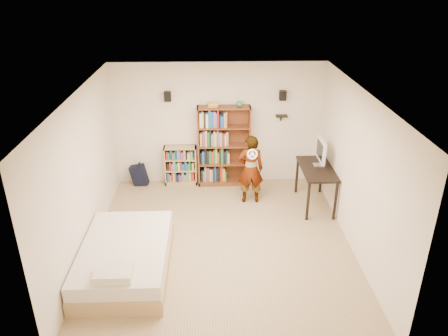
# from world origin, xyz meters

# --- Properties ---
(ground) EXTENTS (4.50, 5.00, 0.01)m
(ground) POSITION_xyz_m (0.00, 0.00, 0.00)
(ground) COLOR tan
(ground) RESTS_ON ground
(room_shell) EXTENTS (4.52, 5.02, 2.71)m
(room_shell) POSITION_xyz_m (0.00, 0.00, 1.76)
(room_shell) COLOR white
(room_shell) RESTS_ON ground
(crown_molding) EXTENTS (4.50, 5.00, 0.06)m
(crown_molding) POSITION_xyz_m (0.00, 0.00, 2.67)
(crown_molding) COLOR white
(crown_molding) RESTS_ON room_shell
(speaker_left) EXTENTS (0.14, 0.12, 0.20)m
(speaker_left) POSITION_xyz_m (-1.05, 2.40, 2.00)
(speaker_left) COLOR black
(speaker_left) RESTS_ON room_shell
(speaker_right) EXTENTS (0.14, 0.12, 0.20)m
(speaker_right) POSITION_xyz_m (1.35, 2.40, 2.00)
(speaker_right) COLOR black
(speaker_right) RESTS_ON room_shell
(wall_shelf) EXTENTS (0.25, 0.16, 0.02)m
(wall_shelf) POSITION_xyz_m (1.35, 2.41, 1.55)
(wall_shelf) COLOR black
(wall_shelf) RESTS_ON room_shell
(tall_bookshelf) EXTENTS (1.13, 0.33, 1.79)m
(tall_bookshelf) POSITION_xyz_m (0.12, 2.34, 0.89)
(tall_bookshelf) COLOR brown
(tall_bookshelf) RESTS_ON ground
(low_bookshelf) EXTENTS (0.71, 0.27, 0.88)m
(low_bookshelf) POSITION_xyz_m (-0.84, 2.37, 0.44)
(low_bookshelf) COLOR tan
(low_bookshelf) RESTS_ON ground
(computer_desk) EXTENTS (0.61, 1.23, 0.84)m
(computer_desk) POSITION_xyz_m (1.92, 1.29, 0.42)
(computer_desk) COLOR black
(computer_desk) RESTS_ON ground
(imac) EXTENTS (0.20, 0.56, 0.55)m
(imac) POSITION_xyz_m (1.98, 1.41, 1.11)
(imac) COLOR white
(imac) RESTS_ON computer_desk
(daybed) EXTENTS (1.36, 2.09, 0.62)m
(daybed) POSITION_xyz_m (-1.55, -0.72, 0.31)
(daybed) COLOR beige
(daybed) RESTS_ON ground
(person) EXTENTS (0.54, 0.36, 1.45)m
(person) POSITION_xyz_m (0.63, 1.50, 0.73)
(person) COLOR black
(person) RESTS_ON ground
(wii_wheel) EXTENTS (0.21, 0.08, 0.21)m
(wii_wheel) POSITION_xyz_m (0.63, 1.23, 1.17)
(wii_wheel) COLOR white
(wii_wheel) RESTS_ON person
(navy_bag) EXTENTS (0.38, 0.27, 0.49)m
(navy_bag) POSITION_xyz_m (-1.77, 2.33, 0.24)
(navy_bag) COLOR black
(navy_bag) RESTS_ON ground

